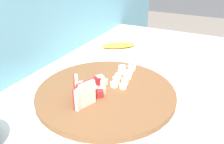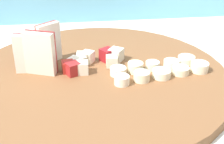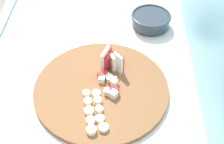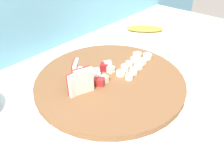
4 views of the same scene
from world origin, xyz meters
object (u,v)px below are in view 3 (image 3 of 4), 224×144
cutting_board (101,89)px  apple_dice_pile (109,83)px  ceramic_bowl (151,19)px  apple_wedge_fan (110,60)px  banana_slice_rows (94,111)px

cutting_board → apple_dice_pile: apple_dice_pile is taller
ceramic_bowl → apple_dice_pile: bearing=-23.6°
apple_wedge_fan → apple_dice_pile: size_ratio=0.71×
apple_wedge_fan → ceramic_bowl: (-0.24, 0.14, -0.02)m
cutting_board → apple_wedge_fan: bearing=166.2°
apple_wedge_fan → apple_dice_pile: 0.08m
apple_dice_pile → cutting_board: bearing=-68.2°
cutting_board → ceramic_bowl: 0.37m
cutting_board → banana_slice_rows: bearing=-8.4°
apple_dice_pile → banana_slice_rows: 0.11m
cutting_board → ceramic_bowl: ceramic_bowl is taller
cutting_board → apple_wedge_fan: size_ratio=5.53×
apple_dice_pile → ceramic_bowl: size_ratio=0.71×
cutting_board → apple_dice_pile: (-0.01, 0.02, 0.02)m
cutting_board → ceramic_bowl: bearing=153.6°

